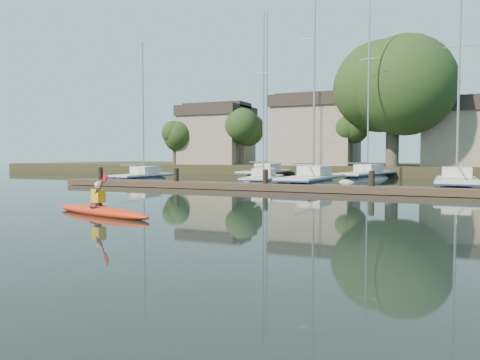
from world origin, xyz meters
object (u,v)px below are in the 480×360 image
at_px(sailboat_0, 142,185).
at_px(sailboat_5, 265,180).
at_px(dock, 316,188).
at_px(sailboat_3, 456,194).
at_px(sailboat_1, 263,187).
at_px(sailboat_2, 312,189).
at_px(kayak, 101,209).
at_px(sailboat_6, 366,182).

bearing_deg(sailboat_0, sailboat_5, 58.35).
xyz_separation_m(dock, sailboat_3, (7.18, 4.09, -0.42)).
height_order(sailboat_1, sailboat_2, sailboat_2).
bearing_deg(dock, sailboat_3, 29.66).
distance_m(sailboat_1, sailboat_2, 3.62).
bearing_deg(sailboat_5, sailboat_1, -68.72).
bearing_deg(kayak, sailboat_6, 95.62).
relative_size(sailboat_2, sailboat_3, 1.16).
height_order(kayak, sailboat_2, sailboat_2).
xyz_separation_m(dock, sailboat_2, (-1.35, 4.31, -0.41)).
xyz_separation_m(kayak, sailboat_6, (4.77, 26.71, -0.39)).
xyz_separation_m(sailboat_1, sailboat_5, (-3.18, 9.09, -0.03)).
bearing_deg(sailboat_1, kayak, -96.65).
distance_m(sailboat_0, sailboat_6, 17.99).
bearing_deg(dock, sailboat_6, 87.23).
distance_m(sailboat_5, sailboat_6, 8.80).
xyz_separation_m(kayak, dock, (4.11, 12.92, 0.01)).
bearing_deg(sailboat_5, sailboat_3, -30.40).
height_order(sailboat_3, sailboat_6, sailboat_6).
bearing_deg(sailboat_2, sailboat_6, 81.11).
distance_m(sailboat_3, sailboat_5, 18.14).
distance_m(kayak, sailboat_3, 20.42).
bearing_deg(sailboat_6, sailboat_2, -90.11).
height_order(sailboat_0, sailboat_3, sailboat_3).
distance_m(kayak, dock, 13.56).
relative_size(sailboat_1, sailboat_6, 0.76).
xyz_separation_m(kayak, sailboat_3, (11.29, 17.01, -0.40)).
bearing_deg(sailboat_3, dock, -149.87).
height_order(sailboat_5, sailboat_6, sailboat_6).
bearing_deg(sailboat_3, sailboat_0, -179.22).
distance_m(sailboat_1, sailboat_5, 9.63).
relative_size(sailboat_1, sailboat_2, 0.79).
xyz_separation_m(sailboat_1, sailboat_3, (12.13, -0.63, -0.04)).
relative_size(kayak, sailboat_6, 0.29).
distance_m(sailboat_0, sailboat_1, 9.49).
distance_m(dock, sailboat_6, 13.81).
distance_m(dock, sailboat_5, 16.03).
relative_size(sailboat_0, sailboat_5, 0.73).
bearing_deg(sailboat_0, kayak, -57.69).
xyz_separation_m(sailboat_2, sailboat_5, (-6.78, 9.50, 0.00)).
height_order(kayak, sailboat_0, sailboat_0).
xyz_separation_m(sailboat_0, sailboat_3, (21.60, 0.12, -0.02)).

